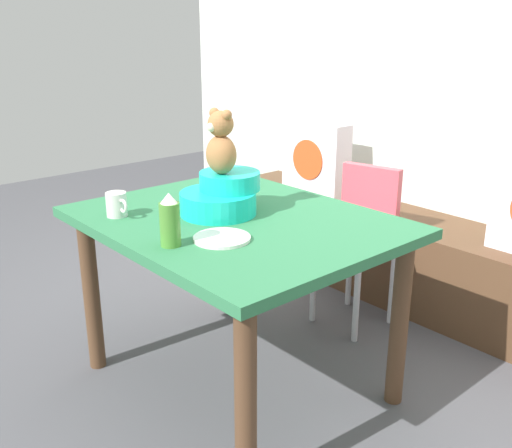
{
  "coord_description": "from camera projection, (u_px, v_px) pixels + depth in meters",
  "views": [
    {
      "loc": [
        1.68,
        -1.37,
        1.45
      ],
      "look_at": [
        0.0,
        0.1,
        0.69
      ],
      "focal_mm": 41.29,
      "sensor_mm": 36.0,
      "label": 1
    }
  ],
  "objects": [
    {
      "name": "infant_seat_teal",
      "position": [
        222.0,
        196.0,
        2.31
      ],
      "size": [
        0.3,
        0.33,
        0.16
      ],
      "color": "#15C4B1",
      "rests_on": "dining_table"
    },
    {
      "name": "highchair",
      "position": [
        357.0,
        225.0,
        2.87
      ],
      "size": [
        0.39,
        0.5,
        0.79
      ],
      "color": "#D84C59",
      "rests_on": "ground_plane"
    },
    {
      "name": "ketchup_bottle",
      "position": [
        170.0,
        221.0,
        1.96
      ],
      "size": [
        0.07,
        0.07,
        0.18
      ],
      "color": "#4C8C33",
      "rests_on": "dining_table"
    },
    {
      "name": "dinner_plate_near",
      "position": [
        222.0,
        238.0,
        2.04
      ],
      "size": [
        0.2,
        0.2,
        0.01
      ],
      "primitive_type": "cylinder",
      "color": "white",
      "rests_on": "dining_table"
    },
    {
      "name": "pillow_floral_left",
      "position": [
        316.0,
        158.0,
        3.56
      ],
      "size": [
        0.44,
        0.15,
        0.44
      ],
      "color": "silver",
      "rests_on": "window_bench"
    },
    {
      "name": "coffee_mug",
      "position": [
        117.0,
        204.0,
        2.27
      ],
      "size": [
        0.12,
        0.08,
        0.09
      ],
      "color": "silver",
      "rests_on": "dining_table"
    },
    {
      "name": "ground_plane",
      "position": [
        238.0,
        381.0,
        2.52
      ],
      "size": [
        8.0,
        8.0,
        0.0
      ],
      "primitive_type": "plane",
      "color": "#4C4C51"
    },
    {
      "name": "teddy_bear",
      "position": [
        221.0,
        144.0,
        2.24
      ],
      "size": [
        0.13,
        0.12,
        0.25
      ],
      "color": "#A16B3E",
      "rests_on": "infant_seat_teal"
    },
    {
      "name": "back_wall",
      "position": [
        460.0,
        55.0,
        3.03
      ],
      "size": [
        4.4,
        0.1,
        2.6
      ],
      "primitive_type": "cube",
      "color": "silver",
      "rests_on": "ground_plane"
    },
    {
      "name": "window_bench",
      "position": [
        412.0,
        260.0,
        3.21
      ],
      "size": [
        2.6,
        0.44,
        0.46
      ],
      "primitive_type": "cube",
      "color": "brown",
      "rests_on": "ground_plane"
    },
    {
      "name": "dining_table",
      "position": [
        237.0,
        242.0,
        2.31
      ],
      "size": [
        1.21,
        0.96,
        0.74
      ],
      "color": "#2D7247",
      "rests_on": "ground_plane"
    }
  ]
}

